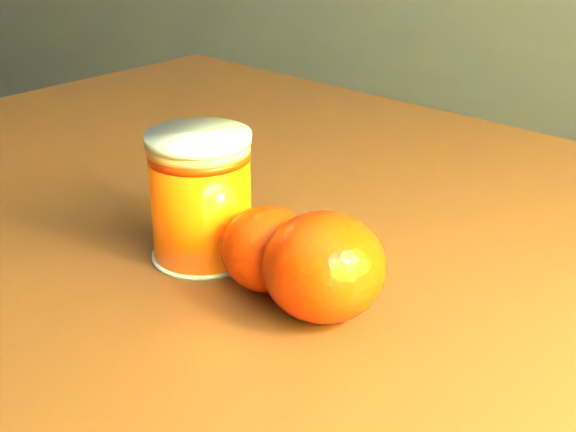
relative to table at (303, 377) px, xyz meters
The scene contains 5 objects.
kitchen_counter 1.51m from the table, 128.99° to the left, with size 3.15×0.60×0.90m, color #4F4E54.
table is the anchor object (origin of this frame).
juice_glass 0.16m from the table, 146.43° to the right, with size 0.07×0.07×0.09m.
orange_front 0.15m from the table, 46.43° to the right, with size 0.08×0.08×0.07m, color red.
orange_back 0.14m from the table, 83.98° to the right, with size 0.06×0.06×0.05m, color red.
Camera 1 is at (1.22, -0.12, 1.05)m, focal length 50.00 mm.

